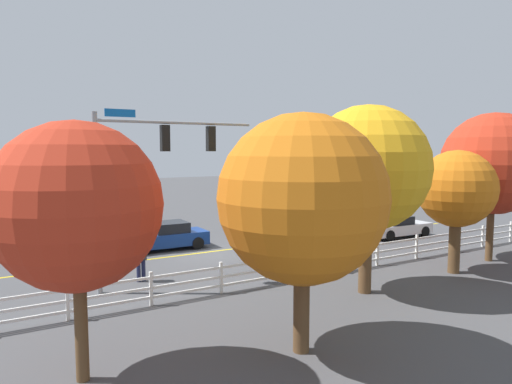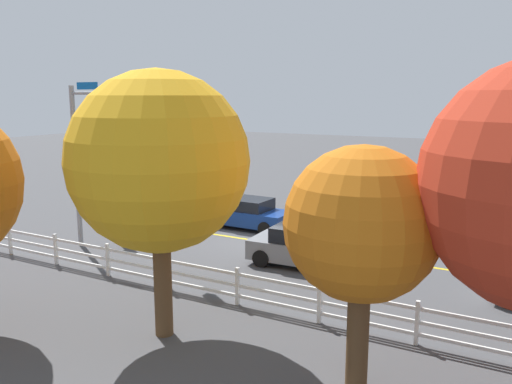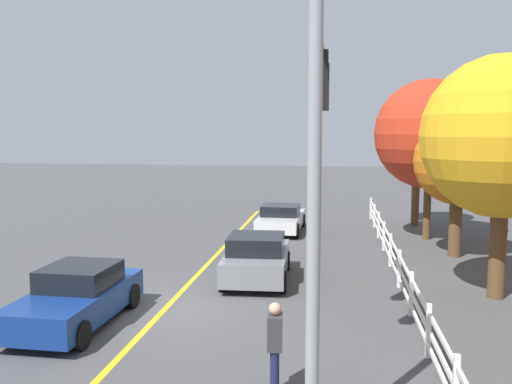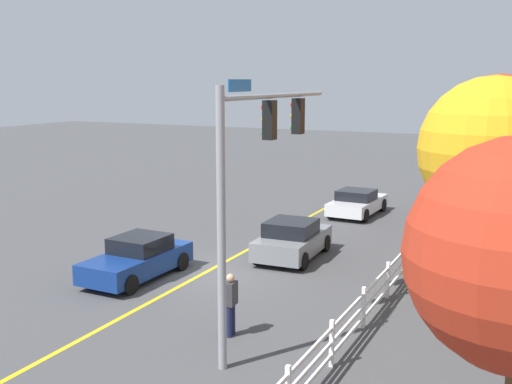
{
  "view_description": "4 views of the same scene",
  "coord_description": "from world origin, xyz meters",
  "px_view_note": "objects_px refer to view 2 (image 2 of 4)",
  "views": [
    {
      "loc": [
        9.43,
        20.95,
        5.19
      ],
      "look_at": [
        -1.75,
        2.19,
        3.17
      ],
      "focal_mm": 32.25,
      "sensor_mm": 36.0,
      "label": 1
    },
    {
      "loc": [
        -10.59,
        18.86,
        6.1
      ],
      "look_at": [
        -1.08,
        1.77,
        2.5
      ],
      "focal_mm": 36.55,
      "sensor_mm": 36.0,
      "label": 2
    },
    {
      "loc": [
        13.54,
        4.36,
        4.69
      ],
      "look_at": [
        -0.63,
        2.35,
        3.09
      ],
      "focal_mm": 38.55,
      "sensor_mm": 36.0,
      "label": 3
    },
    {
      "loc": [
        17.91,
        10.77,
        6.64
      ],
      "look_at": [
        -2.25,
        0.96,
        2.6
      ],
      "focal_mm": 43.94,
      "sensor_mm": 36.0,
      "label": 4
    }
  ],
  "objects_px": {
    "pedestrian": "(124,224)",
    "tree_2": "(159,162)",
    "tree_4": "(362,225)",
    "car_2": "(248,214)",
    "car_0": "(304,247)"
  },
  "relations": [
    {
      "from": "tree_2",
      "to": "car_2",
      "type": "bearing_deg",
      "value": -71.15
    },
    {
      "from": "pedestrian",
      "to": "tree_4",
      "type": "bearing_deg",
      "value": 60.53
    },
    {
      "from": "car_2",
      "to": "tree_4",
      "type": "relative_size",
      "value": 0.82
    },
    {
      "from": "pedestrian",
      "to": "tree_2",
      "type": "relative_size",
      "value": 0.25
    },
    {
      "from": "tree_4",
      "to": "car_0",
      "type": "bearing_deg",
      "value": -58.1
    },
    {
      "from": "tree_2",
      "to": "tree_4",
      "type": "distance_m",
      "value": 5.24
    },
    {
      "from": "pedestrian",
      "to": "tree_2",
      "type": "xyz_separation_m",
      "value": [
        -6.58,
        5.56,
        3.58
      ]
    },
    {
      "from": "pedestrian",
      "to": "tree_4",
      "type": "relative_size",
      "value": 0.33
    },
    {
      "from": "pedestrian",
      "to": "car_2",
      "type": "bearing_deg",
      "value": 146.01
    },
    {
      "from": "tree_4",
      "to": "pedestrian",
      "type": "bearing_deg",
      "value": -25.14
    },
    {
      "from": "car_0",
      "to": "tree_4",
      "type": "relative_size",
      "value": 0.78
    },
    {
      "from": "car_0",
      "to": "car_2",
      "type": "bearing_deg",
      "value": 137.7
    },
    {
      "from": "car_2",
      "to": "tree_2",
      "type": "height_order",
      "value": "tree_2"
    },
    {
      "from": "tree_2",
      "to": "tree_4",
      "type": "xyz_separation_m",
      "value": [
        -5.15,
        -0.06,
        -0.97
      ]
    },
    {
      "from": "tree_4",
      "to": "car_2",
      "type": "bearing_deg",
      "value": -50.41
    }
  ]
}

